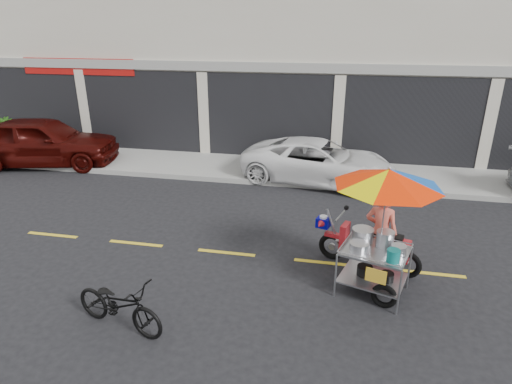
% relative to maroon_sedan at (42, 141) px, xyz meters
% --- Properties ---
extents(ground, '(90.00, 90.00, 0.00)m').
position_rel_maroon_sedan_xyz_m(ground, '(9.41, -4.49, -0.81)').
color(ground, black).
extents(sidewalk, '(45.00, 3.00, 0.15)m').
position_rel_maroon_sedan_xyz_m(sidewalk, '(9.41, 1.01, -0.73)').
color(sidewalk, gray).
rests_on(sidewalk, ground).
extents(shophouse_block, '(36.00, 8.11, 10.40)m').
position_rel_maroon_sedan_xyz_m(shophouse_block, '(12.22, 6.10, 3.43)').
color(shophouse_block, beige).
rests_on(shophouse_block, ground).
extents(centerline, '(42.00, 0.10, 0.01)m').
position_rel_maroon_sedan_xyz_m(centerline, '(9.41, -4.49, -0.80)').
color(centerline, gold).
rests_on(centerline, ground).
extents(maroon_sedan, '(5.04, 2.88, 1.61)m').
position_rel_maroon_sedan_xyz_m(maroon_sedan, '(0.00, 0.00, 0.00)').
color(maroon_sedan, '#310604').
rests_on(maroon_sedan, ground).
extents(white_pickup, '(4.72, 2.74, 1.24)m').
position_rel_maroon_sedan_xyz_m(white_pickup, '(8.95, 0.21, -0.19)').
color(white_pickup, white).
rests_on(white_pickup, ground).
extents(plant_short, '(0.78, 0.78, 1.07)m').
position_rel_maroon_sedan_xyz_m(plant_short, '(-2.55, 1.36, -0.12)').
color(plant_short, '#1B410E').
rests_on(plant_short, sidewalk).
extents(near_bicycle, '(1.70, 0.96, 0.85)m').
position_rel_maroon_sedan_xyz_m(near_bicycle, '(6.43, -7.05, -0.38)').
color(near_bicycle, black).
rests_on(near_bicycle, ground).
extents(food_vendor_rig, '(2.27, 2.28, 2.30)m').
position_rel_maroon_sedan_xyz_m(food_vendor_rig, '(10.32, -5.00, 0.63)').
color(food_vendor_rig, black).
rests_on(food_vendor_rig, ground).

